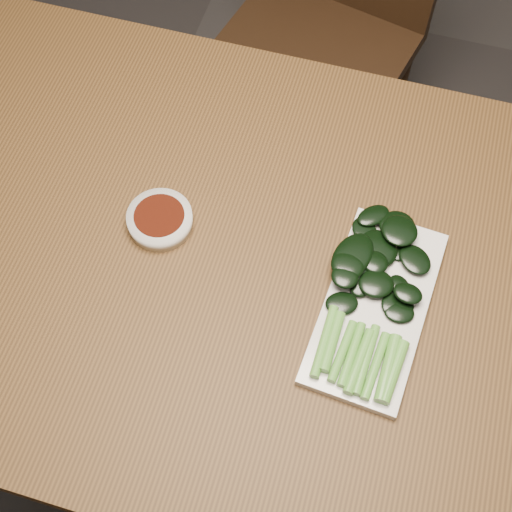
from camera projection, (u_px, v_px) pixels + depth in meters
The scene contains 6 objects.
ground at pixel (267, 411), 1.70m from camera, with size 6.00×6.00×0.00m, color #2E2C2C.
table at pixel (273, 285), 1.10m from camera, with size 1.40×0.80×0.75m.
chair_far at pixel (325, 19), 1.64m from camera, with size 0.51×0.51×0.89m.
sauce_bowl at pixel (160, 220), 1.06m from camera, with size 0.10×0.10×0.03m.
serving_plate at pixel (375, 307), 1.00m from camera, with size 0.16×0.30×0.01m.
gai_lan at pixel (370, 287), 0.99m from camera, with size 0.16×0.30×0.02m.
Camera 1 is at (0.11, -0.47, 1.67)m, focal length 50.00 mm.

